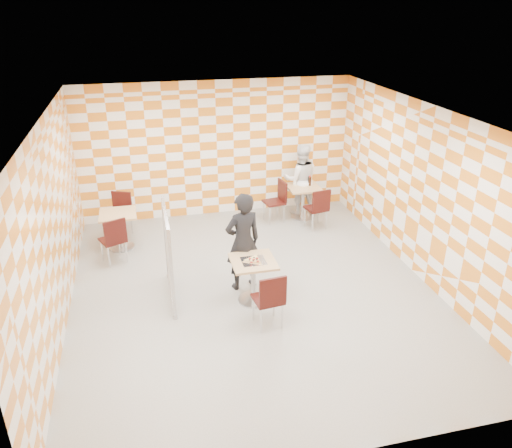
# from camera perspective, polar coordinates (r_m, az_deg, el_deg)

# --- Properties ---
(room_shell) EXTENTS (7.00, 7.00, 7.00)m
(room_shell) POSITION_cam_1_polar(r_m,az_deg,el_deg) (8.40, -1.21, 3.05)
(room_shell) COLOR #969690
(room_shell) RESTS_ON ground
(main_table) EXTENTS (0.70, 0.70, 0.75)m
(main_table) POSITION_cam_1_polar(r_m,az_deg,el_deg) (8.08, -0.32, -5.68)
(main_table) COLOR tan
(main_table) RESTS_ON ground
(second_table) EXTENTS (0.70, 0.70, 0.75)m
(second_table) POSITION_cam_1_polar(r_m,az_deg,el_deg) (11.19, 5.39, 3.12)
(second_table) COLOR tan
(second_table) RESTS_ON ground
(empty_table) EXTENTS (0.70, 0.70, 0.75)m
(empty_table) POSITION_cam_1_polar(r_m,az_deg,el_deg) (10.14, -15.38, -0.04)
(empty_table) COLOR tan
(empty_table) RESTS_ON ground
(chair_main_front) EXTENTS (0.47, 0.47, 0.92)m
(chair_main_front) POSITION_cam_1_polar(r_m,az_deg,el_deg) (7.43, 1.63, -8.34)
(chair_main_front) COLOR #330D0A
(chair_main_front) RESTS_ON ground
(chair_second_front) EXTENTS (0.49, 0.50, 0.92)m
(chair_second_front) POSITION_cam_1_polar(r_m,az_deg,el_deg) (10.63, 7.15, 2.06)
(chair_second_front) COLOR #330D0A
(chair_second_front) RESTS_ON ground
(chair_second_side) EXTENTS (0.49, 0.48, 0.92)m
(chair_second_side) POSITION_cam_1_polar(r_m,az_deg,el_deg) (11.00, 2.51, 3.02)
(chair_second_side) COLOR #330D0A
(chair_second_side) RESTS_ON ground
(chair_empty_near) EXTENTS (0.56, 0.56, 0.92)m
(chair_empty_near) POSITION_cam_1_polar(r_m,az_deg,el_deg) (9.54, -15.92, -1.47)
(chair_empty_near) COLOR #330D0A
(chair_empty_near) RESTS_ON ground
(chair_empty_far) EXTENTS (0.55, 0.56, 0.92)m
(chair_empty_far) POSITION_cam_1_polar(r_m,az_deg,el_deg) (10.69, -15.20, 1.49)
(chair_empty_far) COLOR #330D0A
(chair_empty_far) RESTS_ON ground
(partition) EXTENTS (0.08, 1.38, 1.55)m
(partition) POSITION_cam_1_polar(r_m,az_deg,el_deg) (8.16, -9.97, -3.50)
(partition) COLOR white
(partition) RESTS_ON ground
(man_dark) EXTENTS (0.71, 0.54, 1.72)m
(man_dark) POSITION_cam_1_polar(r_m,az_deg,el_deg) (8.30, -1.49, -2.05)
(man_dark) COLOR black
(man_dark) RESTS_ON ground
(man_white) EXTENTS (0.87, 0.72, 1.63)m
(man_white) POSITION_cam_1_polar(r_m,az_deg,el_deg) (11.36, 5.13, 5.11)
(man_white) COLOR white
(man_white) RESTS_ON ground
(pizza_on_foil) EXTENTS (0.40, 0.40, 0.04)m
(pizza_on_foil) POSITION_cam_1_polar(r_m,az_deg,el_deg) (7.94, -0.30, -4.13)
(pizza_on_foil) COLOR silver
(pizza_on_foil) RESTS_ON main_table
(sport_bottle) EXTENTS (0.06, 0.06, 0.20)m
(sport_bottle) POSITION_cam_1_polar(r_m,az_deg,el_deg) (11.15, 4.44, 4.88)
(sport_bottle) COLOR white
(sport_bottle) RESTS_ON second_table
(soda_bottle) EXTENTS (0.07, 0.07, 0.23)m
(soda_bottle) POSITION_cam_1_polar(r_m,az_deg,el_deg) (11.16, 6.15, 4.91)
(soda_bottle) COLOR black
(soda_bottle) RESTS_ON second_table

